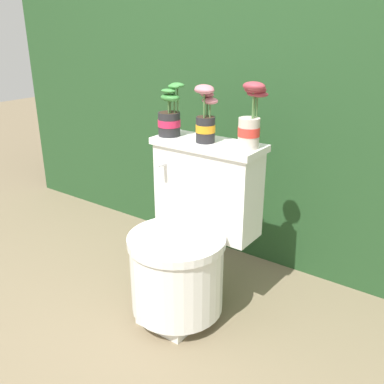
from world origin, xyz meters
TOP-DOWN VIEW (x-y plane):
  - ground_plane at (0.00, 0.00)m, footprint 12.00×12.00m
  - hedge_backdrop at (0.00, 1.15)m, footprint 3.76×0.96m
  - toilet at (-0.00, 0.07)m, footprint 0.50×0.55m
  - potted_plant_left at (-0.19, 0.19)m, footprint 0.12×0.10m
  - potted_plant_midleft at (0.00, 0.19)m, footprint 0.10×0.10m
  - potted_plant_middle at (0.20, 0.22)m, footprint 0.11×0.10m

SIDE VIEW (x-z plane):
  - ground_plane at x=0.00m, z-range 0.00..0.00m
  - toilet at x=0.00m, z-range -0.04..0.74m
  - hedge_backdrop at x=0.00m, z-range 0.00..1.60m
  - potted_plant_left at x=-0.19m, z-range 0.74..0.98m
  - potted_plant_midleft at x=0.00m, z-range 0.77..1.01m
  - potted_plant_middle at x=0.20m, z-range 0.76..1.03m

